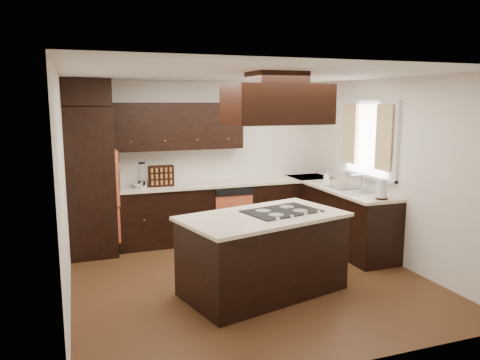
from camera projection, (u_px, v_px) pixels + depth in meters
The scene contains 30 objects.
floor at pixel (249, 279), 5.85m from camera, with size 4.20×4.20×0.02m, color brown.
ceiling at pixel (249, 73), 5.43m from camera, with size 4.20×4.20×0.02m, color silver.
wall_back at pixel (203, 160), 7.60m from camera, with size 4.20×0.02×2.50m, color silver.
wall_front at pixel (344, 222), 3.68m from camera, with size 4.20×0.02×2.50m, color silver.
wall_left at pixel (63, 191), 4.94m from camera, with size 0.02×4.20×2.50m, color silver.
wall_right at pixel (394, 171), 6.34m from camera, with size 0.02×4.20×2.50m, color silver.
oven_column at pixel (90, 181), 6.67m from camera, with size 0.65×0.75×2.12m, color black.
wall_oven_face at pixel (115, 176), 6.77m from camera, with size 0.05×0.62×0.78m, color #DE603A.
base_cabinets_back at pixel (211, 212), 7.46m from camera, with size 2.93×0.60×0.88m, color black.
base_cabinets_right at pixel (337, 216), 7.21m from camera, with size 0.60×2.40×0.88m, color black.
countertop_back at pixel (211, 184), 7.37m from camera, with size 2.93×0.63×0.04m, color beige.
countertop_right at pixel (337, 187), 7.13m from camera, with size 0.63×2.40×0.04m, color beige.
upper_cabinets at pixel (179, 126), 7.20m from camera, with size 2.00×0.34×0.72m, color black.
dishwasher_front at pixel (234, 218), 7.29m from camera, with size 0.60×0.05×0.72m, color #DE603A.
window_frame at pixel (369, 139), 6.77m from camera, with size 0.06×1.32×1.12m, color silver.
window_pane at pixel (371, 139), 6.78m from camera, with size 0.00×1.20×1.00m, color white.
curtain_left at pixel (384, 138), 6.35m from camera, with size 0.02×0.34×0.90m, color #FDF0C2.
curtain_right at pixel (349, 134), 7.13m from camera, with size 0.02×0.34×0.90m, color #FDF0C2.
sink_rim at pixel (351, 189), 6.80m from camera, with size 0.52×0.84×0.01m, color silver.
island at pixel (263, 255), 5.38m from camera, with size 1.78×0.97×0.88m, color black.
island_top at pixel (263, 216), 5.30m from camera, with size 1.84×1.03×0.04m, color beige.
cooktop at pixel (282, 211), 5.44m from camera, with size 0.84×0.56×0.01m, color black.
range_hood at pixel (276, 104), 5.01m from camera, with size 1.05×0.72×0.42m, color black.
hood_duct at pixel (276, 78), 4.97m from camera, with size 0.55×0.50×0.13m, color black.
blender_base at pixel (143, 184), 6.94m from camera, with size 0.15×0.15×0.10m, color silver.
blender_pitcher at pixel (142, 172), 6.91m from camera, with size 0.13×0.13×0.26m, color silver.
spice_rack at pixel (161, 176), 7.02m from camera, with size 0.38×0.10×0.32m, color black.
mixing_bowl at pixel (139, 185), 6.98m from camera, with size 0.25×0.25×0.06m, color silver.
soap_bottle at pixel (327, 177), 7.33m from camera, with size 0.08×0.09×0.19m, color silver.
paper_towel at pixel (382, 189), 6.10m from camera, with size 0.12×0.12×0.27m, color silver.
Camera 1 is at (-1.98, -5.20, 2.19)m, focal length 35.00 mm.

